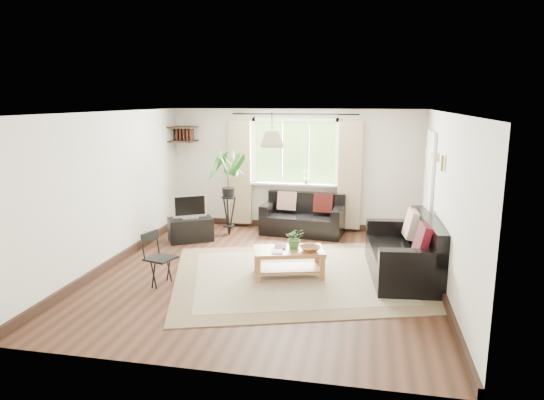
% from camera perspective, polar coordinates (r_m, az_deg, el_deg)
% --- Properties ---
extents(floor, '(5.50, 5.50, 0.00)m').
position_cam_1_polar(floor, '(7.42, -0.61, -8.59)').
color(floor, black).
rests_on(floor, ground).
extents(ceiling, '(5.50, 5.50, 0.00)m').
position_cam_1_polar(ceiling, '(6.96, -0.65, 10.29)').
color(ceiling, white).
rests_on(ceiling, floor).
extents(wall_back, '(5.00, 0.02, 2.40)m').
position_cam_1_polar(wall_back, '(9.76, 2.69, 3.62)').
color(wall_back, silver).
rests_on(wall_back, floor).
extents(wall_front, '(5.00, 0.02, 2.40)m').
position_cam_1_polar(wall_front, '(4.51, -7.85, -6.13)').
color(wall_front, silver).
rests_on(wall_front, floor).
extents(wall_left, '(0.02, 5.50, 2.40)m').
position_cam_1_polar(wall_left, '(7.98, -18.49, 1.19)').
color(wall_left, silver).
rests_on(wall_left, floor).
extents(wall_right, '(0.02, 5.50, 2.40)m').
position_cam_1_polar(wall_right, '(7.02, 19.76, -0.26)').
color(wall_right, silver).
rests_on(wall_right, floor).
extents(rug, '(4.29, 3.96, 0.02)m').
position_cam_1_polar(rug, '(7.29, 2.82, -8.89)').
color(rug, beige).
rests_on(rug, floor).
extents(window, '(2.50, 0.16, 2.16)m').
position_cam_1_polar(window, '(9.68, 2.68, 5.64)').
color(window, white).
rests_on(window, wall_back).
extents(door, '(0.06, 0.96, 2.06)m').
position_cam_1_polar(door, '(8.71, 17.89, 0.74)').
color(door, silver).
rests_on(door, wall_right).
extents(corner_shelf, '(0.50, 0.50, 0.34)m').
position_cam_1_polar(corner_shelf, '(10.03, -10.42, 7.62)').
color(corner_shelf, black).
rests_on(corner_shelf, wall_back).
extents(pendant_lamp, '(0.36, 0.36, 0.54)m').
position_cam_1_polar(pendant_lamp, '(7.36, -0.00, 7.64)').
color(pendant_lamp, beige).
rests_on(pendant_lamp, ceiling).
extents(wall_sconce, '(0.12, 0.12, 0.28)m').
position_cam_1_polar(wall_sconce, '(7.22, 19.16, 4.44)').
color(wall_sconce, beige).
rests_on(wall_sconce, wall_right).
extents(sofa_back, '(1.63, 0.94, 0.73)m').
position_cam_1_polar(sofa_back, '(9.45, 3.64, -1.81)').
color(sofa_back, black).
rests_on(sofa_back, floor).
extents(sofa_right, '(1.89, 1.08, 0.85)m').
position_cam_1_polar(sofa_right, '(7.40, 15.13, -5.58)').
color(sofa_right, black).
rests_on(sofa_right, floor).
extents(coffee_table, '(1.14, 0.82, 0.42)m').
position_cam_1_polar(coffee_table, '(7.22, 1.97, -7.41)').
color(coffee_table, olive).
rests_on(coffee_table, floor).
extents(table_plant, '(0.33, 0.30, 0.31)m').
position_cam_1_polar(table_plant, '(7.16, 2.69, -4.50)').
color(table_plant, '#396C2B').
rests_on(table_plant, coffee_table).
extents(bowl, '(0.41, 0.41, 0.07)m').
position_cam_1_polar(bowl, '(7.09, 4.48, -5.70)').
color(bowl, brown).
rests_on(bowl, coffee_table).
extents(book_a, '(0.19, 0.24, 0.02)m').
position_cam_1_polar(book_a, '(7.04, -0.06, -6.03)').
color(book_a, white).
rests_on(book_a, coffee_table).
extents(book_b, '(0.19, 0.24, 0.02)m').
position_cam_1_polar(book_b, '(7.24, 0.26, -5.51)').
color(book_b, '#5B2A24').
rests_on(book_b, coffee_table).
extents(tv_stand, '(0.91, 0.79, 0.43)m').
position_cam_1_polar(tv_stand, '(9.13, -9.55, -3.43)').
color(tv_stand, black).
rests_on(tv_stand, floor).
extents(tv, '(0.63, 0.48, 0.47)m').
position_cam_1_polar(tv, '(9.02, -9.65, -0.68)').
color(tv, '#A5A5AA').
rests_on(tv, tv_stand).
extents(palm_stand, '(0.66, 0.66, 1.62)m').
position_cam_1_polar(palm_stand, '(9.30, -5.15, 0.75)').
color(palm_stand, black).
rests_on(palm_stand, floor).
extents(folding_chair, '(0.49, 0.49, 0.76)m').
position_cam_1_polar(folding_chair, '(7.02, -12.95, -6.81)').
color(folding_chair, black).
rests_on(folding_chair, floor).
extents(sill_plant, '(0.14, 0.10, 0.27)m').
position_cam_1_polar(sill_plant, '(9.63, 4.05, 2.68)').
color(sill_plant, '#2D6023').
rests_on(sill_plant, window).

